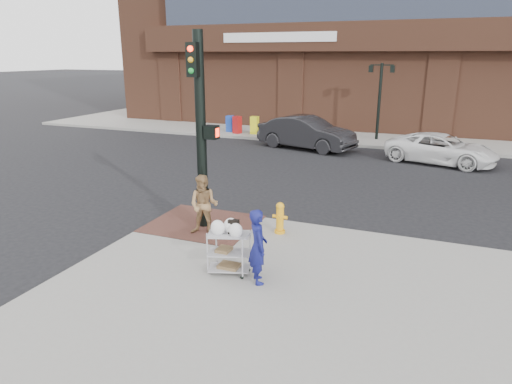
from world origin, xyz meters
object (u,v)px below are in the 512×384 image
at_px(traffic_signal_pole, 201,126).
at_px(pedestrian_tan, 204,205).
at_px(minivan_white, 441,149).
at_px(fire_hydrant, 280,217).
at_px(lamp_post, 380,93).
at_px(utility_cart, 229,249).
at_px(sedan_dark, 306,133).
at_px(woman_blue, 258,246).

height_order(traffic_signal_pole, pedestrian_tan, traffic_signal_pole).
xyz_separation_m(minivan_white, fire_hydrant, (-3.73, -10.68, -0.07)).
distance_m(lamp_post, utility_cart, 17.57).
relative_size(lamp_post, minivan_white, 0.87).
relative_size(sedan_dark, utility_cart, 4.18).
bearing_deg(woman_blue, minivan_white, -47.07).
bearing_deg(sedan_dark, woman_blue, -152.74).
height_order(traffic_signal_pole, woman_blue, traffic_signal_pole).
bearing_deg(lamp_post, minivan_white, -52.30).
bearing_deg(woman_blue, utility_cart, 44.78).
distance_m(woman_blue, pedestrian_tan, 2.90).
relative_size(pedestrian_tan, utility_cart, 1.31).
bearing_deg(woman_blue, lamp_post, -33.20).
relative_size(utility_cart, fire_hydrant, 1.43).
relative_size(pedestrian_tan, sedan_dark, 0.31).
xyz_separation_m(traffic_signal_pole, fire_hydrant, (2.04, 0.29, -2.26)).
xyz_separation_m(traffic_signal_pole, sedan_dark, (-0.56, 11.90, -2.02)).
bearing_deg(woman_blue, pedestrian_tan, 16.42).
bearing_deg(lamp_post, woman_blue, -89.97).
distance_m(traffic_signal_pole, pedestrian_tan, 1.99).
relative_size(traffic_signal_pole, utility_cart, 4.22).
bearing_deg(fire_hydrant, utility_cart, -95.99).
distance_m(pedestrian_tan, utility_cart, 2.30).
distance_m(pedestrian_tan, fire_hydrant, 1.96).
relative_size(woman_blue, sedan_dark, 0.31).
distance_m(woman_blue, sedan_dark, 14.60).
height_order(lamp_post, woman_blue, lamp_post).
distance_m(utility_cart, fire_hydrant, 2.53).
bearing_deg(utility_cart, sedan_dark, 99.38).
relative_size(lamp_post, woman_blue, 2.59).
height_order(traffic_signal_pole, sedan_dark, traffic_signal_pole).
height_order(woman_blue, utility_cart, woman_blue).
height_order(minivan_white, utility_cart, utility_cart).
height_order(sedan_dark, fire_hydrant, sedan_dark).
distance_m(minivan_white, utility_cart, 13.78).
bearing_deg(traffic_signal_pole, utility_cart, -51.37).
bearing_deg(sedan_dark, fire_hydrant, -152.17).
bearing_deg(sedan_dark, traffic_signal_pole, -162.09).
relative_size(woman_blue, utility_cart, 1.30).
bearing_deg(sedan_dark, pedestrian_tan, -160.93).
xyz_separation_m(sedan_dark, utility_cart, (2.33, -14.13, -0.13)).
bearing_deg(lamp_post, traffic_signal_pole, -99.24).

